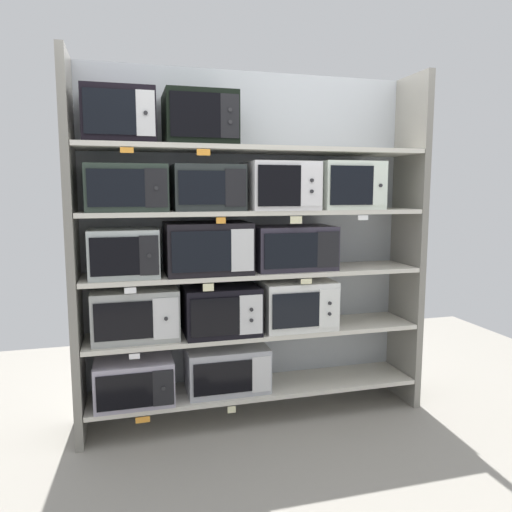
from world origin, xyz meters
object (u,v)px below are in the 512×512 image
microwave_0 (134,378)px  microwave_6 (207,248)px  microwave_13 (199,120)px  microwave_7 (293,248)px  microwave_10 (280,186)px  microwave_12 (119,117)px  microwave_9 (208,188)px  microwave_5 (124,253)px  microwave_1 (227,368)px  microwave_8 (127,188)px  microwave_11 (345,186)px  microwave_2 (135,314)px  microwave_3 (220,309)px  microwave_4 (296,303)px

microwave_0 → microwave_6: size_ratio=0.90×
microwave_6 → microwave_13: size_ratio=1.24×
microwave_7 → microwave_10: size_ratio=1.22×
microwave_6 → microwave_12: bearing=-180.0°
microwave_9 → microwave_12: microwave_12 is taller
microwave_5 → microwave_6: (0.53, 0.00, 0.02)m
microwave_6 → microwave_5: bearing=-180.0°
microwave_5 → microwave_10: (1.03, -0.00, 0.42)m
microwave_1 → microwave_9: bearing=180.0°
microwave_8 → microwave_13: size_ratio=1.10×
microwave_8 → microwave_13: bearing=-0.0°
microwave_1 → microwave_12: bearing=-180.0°
microwave_7 → microwave_8: (-1.10, 0.00, 0.41)m
microwave_8 → microwave_11: size_ratio=1.12×
microwave_0 → microwave_1: (0.62, 0.00, 0.01)m
microwave_2 → microwave_10: bearing=-0.0°
microwave_3 → microwave_4: size_ratio=0.98×
microwave_10 → microwave_12: size_ratio=1.07×
microwave_0 → microwave_9: size_ratio=1.10×
microwave_1 → microwave_7: size_ratio=0.99×
microwave_9 → microwave_5: bearing=-180.0°
microwave_3 → microwave_8: 1.00m
microwave_8 → microwave_10: size_ratio=1.07×
microwave_1 → microwave_12: 1.79m
microwave_7 → microwave_10: (-0.10, -0.00, 0.42)m
microwave_2 → microwave_11: 1.68m
microwave_0 → microwave_6: (0.50, 0.00, 0.85)m
microwave_1 → microwave_9: microwave_9 is taller
microwave_2 → microwave_11: size_ratio=1.24×
microwave_3 → microwave_11: (0.90, -0.00, 0.83)m
microwave_11 → microwave_10: bearing=-180.0°
microwave_8 → microwave_6: bearing=0.0°
microwave_0 → microwave_13: bearing=-0.0°
microwave_12 → microwave_10: bearing=-0.0°
microwave_0 → microwave_6: 0.99m
microwave_8 → microwave_5: bearing=-180.0°
microwave_2 → microwave_4: 1.10m
microwave_2 → microwave_8: microwave_8 is taller
microwave_3 → microwave_9: 0.81m
microwave_5 → microwave_9: bearing=0.0°
microwave_9 → microwave_7: bearing=-0.0°
microwave_2 → microwave_6: (0.48, -0.00, 0.42)m
microwave_3 → microwave_2: bearing=180.0°
microwave_6 → microwave_8: microwave_8 is taller
microwave_0 → microwave_2: size_ratio=0.92×
microwave_5 → microwave_3: bearing=0.0°
microwave_7 → microwave_13: bearing=-180.0°
microwave_9 → microwave_12: size_ratio=1.06×
microwave_5 → microwave_13: (0.49, -0.00, 0.84)m
microwave_10 → microwave_2: bearing=180.0°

